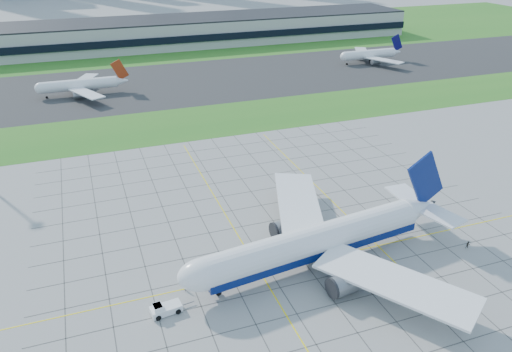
% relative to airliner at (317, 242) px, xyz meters
% --- Properties ---
extents(ground, '(1400.00, 1400.00, 0.00)m').
position_rel_airliner_xyz_m(ground, '(-2.05, 3.20, -5.53)').
color(ground, '#9A9A95').
rests_on(ground, ground).
extents(grass_median, '(700.00, 35.00, 0.04)m').
position_rel_airliner_xyz_m(grass_median, '(-2.05, 93.20, -5.51)').
color(grass_median, '#246B1E').
rests_on(grass_median, ground).
extents(asphalt_taxiway, '(700.00, 75.00, 0.04)m').
position_rel_airliner_xyz_m(asphalt_taxiway, '(-2.05, 148.20, -5.50)').
color(asphalt_taxiway, '#383838').
rests_on(asphalt_taxiway, ground).
extents(grass_far, '(700.00, 145.00, 0.04)m').
position_rel_airliner_xyz_m(grass_far, '(-2.05, 258.20, -5.51)').
color(grass_far, '#246B1E').
rests_on(grass_far, ground).
extents(apron_markings, '(120.00, 130.00, 0.03)m').
position_rel_airliner_xyz_m(apron_markings, '(-1.62, 14.29, -5.51)').
color(apron_markings, '#474744').
rests_on(apron_markings, ground).
extents(terminal, '(260.00, 43.00, 15.80)m').
position_rel_airliner_xyz_m(terminal, '(37.95, 233.07, 2.36)').
color(terminal, '#B7B7B2').
rests_on(terminal, ground).
extents(airliner, '(64.12, 64.59, 20.22)m').
position_rel_airliner_xyz_m(airliner, '(0.00, 0.00, 0.00)').
color(airliner, white).
rests_on(airliner, ground).
extents(pushback_tug, '(8.34, 3.48, 2.29)m').
position_rel_airliner_xyz_m(pushback_tug, '(-32.78, -4.30, -4.51)').
color(pushback_tug, white).
rests_on(pushback_tug, ground).
extents(crew_near, '(0.64, 0.74, 1.71)m').
position_rel_airliner_xyz_m(crew_near, '(-27.76, 0.67, -4.68)').
color(crew_near, black).
rests_on(crew_near, ground).
extents(crew_far, '(1.03, 0.92, 1.76)m').
position_rel_airliner_xyz_m(crew_far, '(34.09, -6.38, -4.65)').
color(crew_far, black).
rests_on(crew_far, ground).
extents(distant_jet_1, '(36.37, 42.66, 14.08)m').
position_rel_airliner_xyz_m(distant_jet_1, '(-40.57, 143.00, -1.05)').
color(distant_jet_1, white).
rests_on(distant_jet_1, ground).
extents(distant_jet_2, '(34.72, 42.66, 14.08)m').
position_rel_airliner_xyz_m(distant_jet_2, '(105.95, 151.54, -1.05)').
color(distant_jet_2, white).
rests_on(distant_jet_2, ground).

